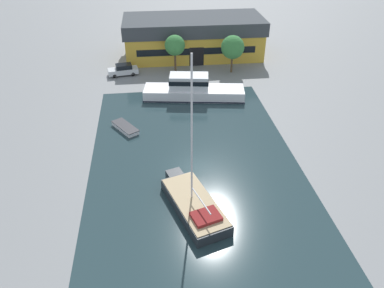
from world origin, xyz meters
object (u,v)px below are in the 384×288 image
Objects in this scene: parked_car at (123,70)px; warehouse_building at (193,37)px; small_dinghy at (125,128)px; motor_cruiser at (192,90)px; quay_tree_near_building at (175,45)px; quay_tree_by_water at (233,47)px; sailboat_moored at (194,204)px.

warehouse_building is at bearing -66.77° from parked_car.
small_dinghy is (-11.36, -24.86, -3.09)m from warehouse_building.
motor_cruiser is 12.05m from small_dinghy.
quay_tree_near_building is 9.08m from quay_tree_by_water.
warehouse_building is 27.51m from small_dinghy.
warehouse_building is at bearing 121.03° from quay_tree_by_water.
small_dinghy is at bearing -113.99° from warehouse_building.
parked_car reaches higher than small_dinghy.
sailboat_moored is (7.29, -32.02, -0.21)m from parked_car.
quay_tree_near_building is 33.02m from sailboat_moored.
sailboat_moored reaches higher than warehouse_building.
sailboat_moored reaches higher than parked_car.
motor_cruiser is 3.34× the size of small_dinghy.
quay_tree_by_water is 17.60m from parked_car.
quay_tree_near_building is at bearing 17.22° from motor_cruiser.
sailboat_moored is 16.22m from small_dinghy.
warehouse_building reaches higher than quay_tree_by_water.
parked_car is 1.13× the size of small_dinghy.
quay_tree_by_water is at bearing 54.69° from sailboat_moored.
quay_tree_by_water is (8.92, -1.68, -0.09)m from quay_tree_near_building.
quay_tree_by_water is 0.41× the size of sailboat_moored.
motor_cruiser is at bearing -130.87° from quay_tree_by_water.
warehouse_building reaches higher than quay_tree_near_building.
sailboat_moored is at bearing -96.37° from warehouse_building.
quay_tree_by_water reaches higher than quay_tree_near_building.
quay_tree_near_building is 0.41× the size of sailboat_moored.
small_dinghy is at bearing 173.42° from parked_car.
motor_cruiser is (1.56, -10.19, -2.99)m from quay_tree_near_building.
quay_tree_by_water is 1.38× the size of small_dinghy.
quay_tree_near_building is 1.19× the size of parked_car.
sailboat_moored is 22.78m from motor_cruiser.
warehouse_building is 1.67× the size of sailboat_moored.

